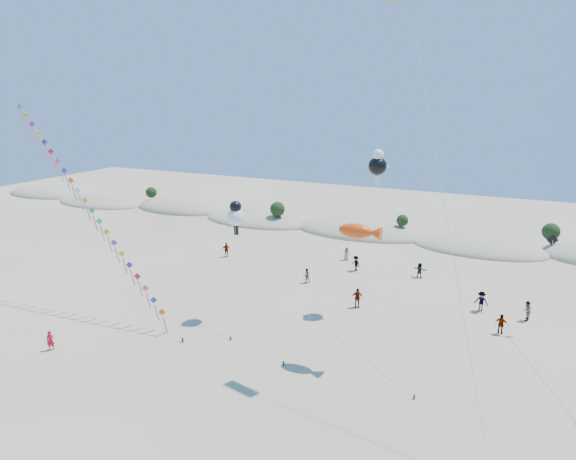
{
  "coord_description": "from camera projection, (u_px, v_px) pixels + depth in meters",
  "views": [
    {
      "loc": [
        18.66,
        -18.71,
        18.48
      ],
      "look_at": [
        3.42,
        14.0,
        8.47
      ],
      "focal_mm": 30.0,
      "sensor_mm": 36.0,
      "label": 1
    }
  ],
  "objects": [
    {
      "name": "cartoon_kite_high",
      "position": [
        378.0,
        164.0,
        40.95
      ],
      "size": [
        7.49,
        13.81,
        14.24
      ],
      "color": "#3F2D1E",
      "rests_on": "ground"
    },
    {
      "name": "dark_kite",
      "position": [
        558.0,
        283.0,
        35.01
      ],
      "size": [
        2.12,
        12.93,
        8.08
      ],
      "color": "#3F2D1E",
      "rests_on": "ground"
    },
    {
      "name": "beachgoers",
      "position": [
        393.0,
        282.0,
        47.56
      ],
      "size": [
        33.28,
        12.96,
        1.84
      ],
      "color": "slate",
      "rests_on": "ground"
    },
    {
      "name": "ground",
      "position": [
        138.0,
        416.0,
        28.88
      ],
      "size": [
        160.0,
        160.0,
        0.0
      ],
      "primitive_type": "plane",
      "color": "gray",
      "rests_on": "ground"
    },
    {
      "name": "flyer_foreground",
      "position": [
        50.0,
        341.0,
        36.19
      ],
      "size": [
        0.68,
        0.63,
        1.55
      ],
      "primitive_type": "imported",
      "rotation": [
        0.0,
        0.0,
        0.61
      ],
      "color": "red",
      "rests_on": "ground"
    },
    {
      "name": "fish_kite",
      "position": [
        360.0,
        232.0,
        33.18
      ],
      "size": [
        5.72,
        4.13,
        10.05
      ],
      "color": "#3F2D1E",
      "rests_on": "ground"
    },
    {
      "name": "cartoon_kite_low",
      "position": [
        236.0,
        215.0,
        40.16
      ],
      "size": [
        2.71,
        5.27,
        10.17
      ],
      "color": "#3F2D1E",
      "rests_on": "ground"
    },
    {
      "name": "dune_ridge",
      "position": [
        366.0,
        232.0,
        67.85
      ],
      "size": [
        145.3,
        11.49,
        5.57
      ],
      "color": "gray",
      "rests_on": "ground"
    },
    {
      "name": "kite_train",
      "position": [
        86.0,
        203.0,
        42.01
      ],
      "size": [
        21.87,
        5.05,
        18.22
      ],
      "color": "#3F2D1E",
      "rests_on": "ground"
    }
  ]
}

